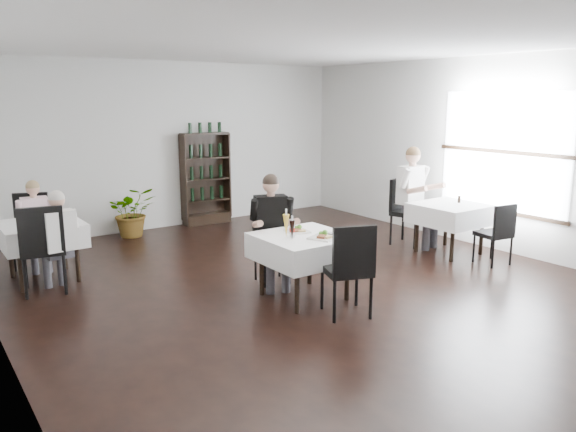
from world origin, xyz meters
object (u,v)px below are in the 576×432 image
object	(u,v)px
main_table	(304,247)
diner_main	(272,222)
wine_shelf	(206,179)
potted_tree	(132,212)

from	to	relation	value
main_table	diner_main	bearing A→B (deg)	97.45
main_table	diner_main	xyz separation A→B (m)	(-0.07, 0.57, 0.21)
wine_shelf	potted_tree	size ratio (longest dim) A/B	2.02
wine_shelf	main_table	world-z (taller)	wine_shelf
potted_tree	diner_main	size ratio (longest dim) A/B	0.61
wine_shelf	main_table	distance (m)	4.41
main_table	potted_tree	bearing A→B (deg)	98.49
potted_tree	main_table	bearing A→B (deg)	-81.51
diner_main	potted_tree	bearing A→B (deg)	98.66
wine_shelf	potted_tree	xyz separation A→B (m)	(-1.52, -0.19, -0.41)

